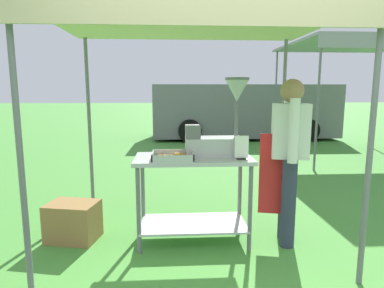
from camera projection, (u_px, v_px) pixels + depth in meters
The scene contains 10 objects.
ground_plane at pixel (191, 154), 7.94m from camera, with size 70.00×70.00×0.00m, color #478E38.
stall_canopy at pixel (193, 26), 3.10m from camera, with size 2.71×2.15×2.19m.
donut_cart at pixel (193, 183), 3.24m from camera, with size 1.13×0.57×0.86m.
donut_tray at pixel (173, 157), 3.07m from camera, with size 0.38×0.31×0.07m.
donut_fryer at pixel (218, 130), 3.24m from camera, with size 0.62×0.28×0.76m.
menu_sign at pixel (242, 150), 3.06m from camera, with size 0.13×0.05×0.22m.
vendor at pixel (289, 153), 3.18m from camera, with size 0.47×0.54×1.61m.
supply_crate at pixel (73, 221), 3.33m from camera, with size 0.55×0.44×0.39m.
van_grey at pixel (244, 111), 10.58m from camera, with size 5.70×2.15×1.69m.
neighbour_tent at pixel (356, 47), 7.17m from camera, with size 2.86×2.72×2.54m.
Camera 1 is at (-0.45, -1.79, 1.50)m, focal length 30.83 mm.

